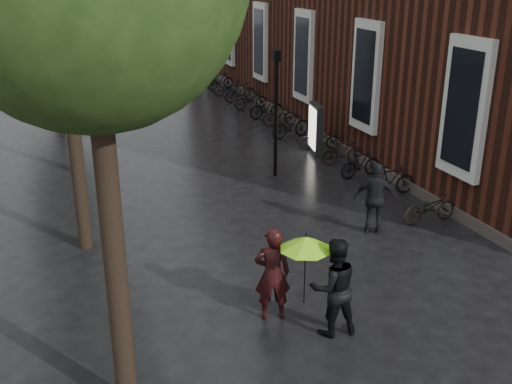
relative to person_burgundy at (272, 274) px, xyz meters
name	(u,v)px	position (x,y,z in m)	size (l,w,h in m)	color
person_burgundy	(272,274)	(0.00, 0.00, 0.00)	(0.69, 0.45, 1.90)	black
person_black	(334,287)	(0.86, -0.85, 0.00)	(0.93, 0.72, 1.91)	black
lime_umbrella	(306,243)	(0.46, -0.47, 0.78)	(0.98, 0.98, 1.45)	black
pedestrian_walking	(376,199)	(3.88, 2.77, -0.01)	(1.10, 0.46, 1.87)	black
parked_bicycles	(283,118)	(5.63, 13.16, -0.48)	(2.06, 19.93, 1.05)	black
ad_lightbox	(315,129)	(5.44, 9.63, -0.05)	(0.27, 1.19, 1.79)	black
lamp_post	(276,102)	(3.14, 7.75, 1.49)	(0.21, 0.21, 4.02)	black
cycle_sign	(89,94)	(-1.94, 14.71, 0.74)	(0.13, 0.46, 2.55)	#262628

